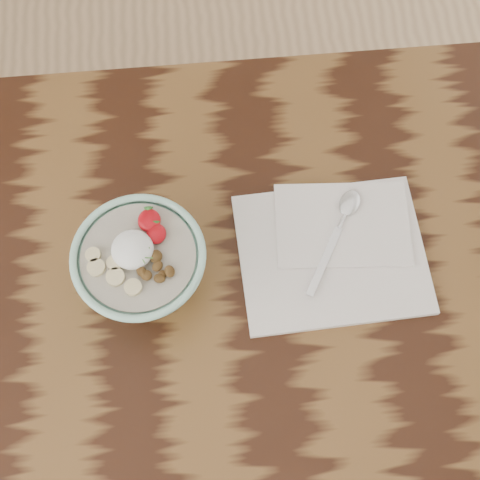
{
  "coord_description": "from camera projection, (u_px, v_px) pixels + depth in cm",
  "views": [
    {
      "loc": [
        14.22,
        -29.46,
        173.48
      ],
      "look_at": [
        17.37,
        5.7,
        86.43
      ],
      "focal_mm": 50.0,
      "sensor_mm": 36.0,
      "label": 1
    }
  ],
  "objects": [
    {
      "name": "breakfast_bowl",
      "position": [
        142.0,
        265.0,
        0.98
      ],
      "size": [
        19.34,
        19.34,
        13.22
      ],
      "rotation": [
        0.0,
        0.0,
        -0.34
      ],
      "color": "#A1D9C2",
      "rests_on": "table"
    },
    {
      "name": "spoon",
      "position": [
        343.0,
        217.0,
        1.05
      ],
      "size": [
        11.48,
        17.85,
        1.01
      ],
      "rotation": [
        0.0,
        0.0,
        -0.52
      ],
      "color": "silver",
      "rests_on": "napkin"
    },
    {
      "name": "table",
      "position": [
        139.0,
        327.0,
        1.1
      ],
      "size": [
        160.0,
        90.0,
        75.0
      ],
      "color": "black",
      "rests_on": "ground"
    },
    {
      "name": "napkin",
      "position": [
        334.0,
        248.0,
        1.05
      ],
      "size": [
        29.75,
        24.55,
        1.78
      ],
      "rotation": [
        0.0,
        0.0,
        0.04
      ],
      "color": "white",
      "rests_on": "table"
    }
  ]
}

